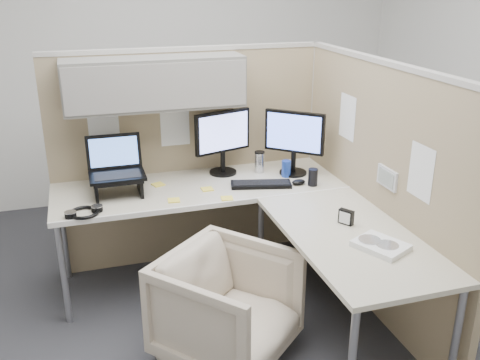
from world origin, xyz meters
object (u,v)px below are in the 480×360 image
object	(u,v)px
office_chair	(227,302)
keyboard	(261,184)
desk	(249,210)
monitor_left	(223,137)

from	to	relation	value
office_chair	keyboard	distance (m)	0.95
desk	office_chair	xyz separation A→B (m)	(-0.28, -0.46, -0.34)
office_chair	monitor_left	bearing A→B (deg)	34.45
monitor_left	keyboard	size ratio (longest dim) A/B	1.13
monitor_left	office_chair	bearing A→B (deg)	-121.19
keyboard	office_chair	bearing A→B (deg)	-107.93
desk	office_chair	distance (m)	0.64
desk	monitor_left	bearing A→B (deg)	90.87
desk	keyboard	xyz separation A→B (m)	(0.17, 0.27, 0.05)
monitor_left	desk	bearing A→B (deg)	-105.96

